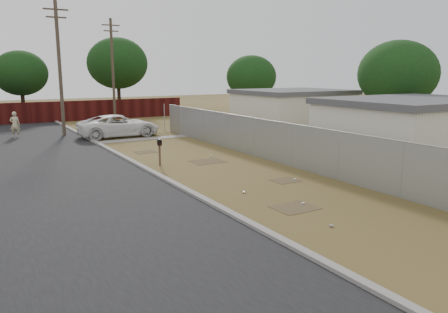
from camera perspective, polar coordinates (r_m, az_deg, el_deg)
ground at (r=18.85m, az=1.39°, el=-2.34°), size 120.00×120.00×0.00m
street at (r=24.19m, az=-23.01°, el=-0.20°), size 15.10×60.00×0.12m
chainlink_fence at (r=21.27m, az=7.08°, el=1.31°), size 0.10×27.06×2.02m
privacy_fence at (r=40.88m, az=-25.33°, el=5.11°), size 30.00×0.12×1.80m
utility_poles at (r=36.73m, az=-21.47°, el=10.80°), size 12.60×8.24×9.00m
houses at (r=27.10m, az=15.50°, el=4.70°), size 9.30×17.24×3.10m
horizon_trees at (r=40.52m, az=-15.75°, el=11.00°), size 33.32×31.94×7.78m
mailbox at (r=20.66m, az=-8.43°, el=1.56°), size 0.32×0.55×1.27m
pickup_truck at (r=30.50m, az=-13.55°, el=3.93°), size 5.45×2.54×1.51m
pedestrian at (r=32.49m, az=-25.64°, el=3.79°), size 0.73×0.58×1.75m
scattered_litter at (r=16.82m, az=5.92°, el=-3.90°), size 2.98×11.09×0.07m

